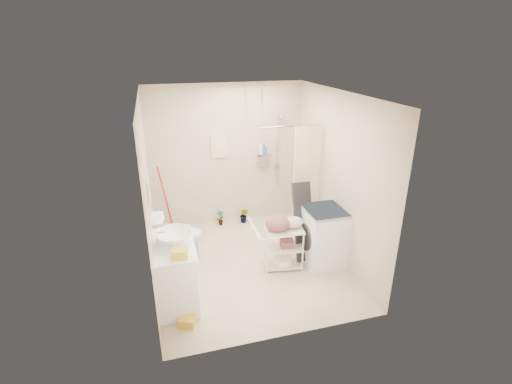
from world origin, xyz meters
TOP-DOWN VIEW (x-y plane):
  - floor at (0.00, 0.00)m, footprint 3.20×3.20m
  - ceiling at (0.00, 0.00)m, footprint 2.80×3.20m
  - wall_back at (0.00, 1.60)m, footprint 2.80×0.04m
  - wall_front at (0.00, -1.60)m, footprint 2.80×0.04m
  - wall_left at (-1.40, 0.00)m, footprint 0.04×3.20m
  - wall_right at (1.40, 0.00)m, footprint 0.04×3.20m
  - vanity at (-1.16, -0.58)m, footprint 0.55×0.97m
  - sink at (-1.13, -0.56)m, footprint 0.58×0.58m
  - counter_basket at (-1.09, -0.91)m, footprint 0.21×0.18m
  - floor_basket at (-1.08, -1.11)m, footprint 0.34×0.31m
  - toilet at (-1.04, 0.47)m, footprint 0.79×0.49m
  - mop at (-1.21, 1.48)m, footprint 0.13×0.13m
  - potted_plant_a at (-0.19, 1.44)m, footprint 0.18×0.16m
  - potted_plant_b at (0.26, 1.42)m, footprint 0.22×0.22m
  - hanging_towel at (-0.15, 1.58)m, footprint 0.28×0.03m
  - towel_ring at (-1.38, -0.20)m, footprint 0.04×0.22m
  - tp_holder at (-1.36, 0.05)m, footprint 0.08×0.12m
  - shower at (0.85, 1.05)m, footprint 1.10×1.10m
  - shampoo_bottle_a at (0.61, 1.51)m, footprint 0.12×0.12m
  - shampoo_bottle_b at (0.68, 1.51)m, footprint 0.10×0.10m
  - washing_machine at (1.14, -0.22)m, footprint 0.62×0.64m
  - laundry_rack at (0.48, -0.21)m, footprint 0.61×0.42m
  - ironing_board at (0.87, -0.03)m, footprint 0.38×0.23m

SIDE VIEW (x-z plane):
  - floor at x=0.00m, z-range 0.00..0.00m
  - floor_basket at x=-1.08m, z-range 0.00..0.15m
  - potted_plant_a at x=-0.19m, z-range 0.00..0.29m
  - potted_plant_b at x=0.26m, z-range 0.00..0.31m
  - toilet at x=-1.04m, z-range 0.00..0.78m
  - laundry_rack at x=0.48m, z-range 0.00..0.78m
  - vanity at x=-1.16m, z-range 0.00..0.86m
  - washing_machine at x=1.14m, z-range 0.00..0.90m
  - ironing_board at x=0.87m, z-range 0.00..1.28m
  - mop at x=-1.21m, z-range 0.00..1.29m
  - tp_holder at x=-1.36m, z-range 0.65..0.79m
  - counter_basket at x=-1.09m, z-range 0.86..0.96m
  - sink at x=-1.13m, z-range 0.86..1.02m
  - shower at x=0.85m, z-range 0.00..2.10m
  - wall_back at x=0.00m, z-range 0.00..2.60m
  - wall_front at x=0.00m, z-range 0.00..2.60m
  - wall_left at x=-1.40m, z-range 0.00..2.60m
  - wall_right at x=1.40m, z-range 0.00..2.60m
  - shampoo_bottle_b at x=0.68m, z-range 1.32..1.50m
  - shampoo_bottle_a at x=0.61m, z-range 1.32..1.57m
  - towel_ring at x=-1.38m, z-range 1.30..1.64m
  - hanging_towel at x=-0.15m, z-range 1.29..1.71m
  - ceiling at x=0.00m, z-range 2.58..2.62m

